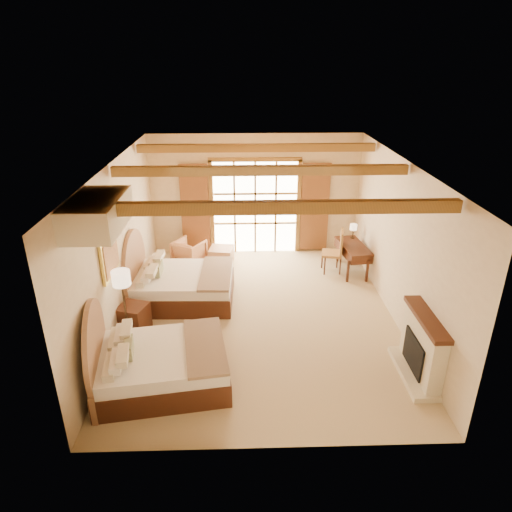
{
  "coord_description": "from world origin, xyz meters",
  "views": [
    {
      "loc": [
        -0.34,
        -8.21,
        5.01
      ],
      "look_at": [
        -0.08,
        0.2,
        1.29
      ],
      "focal_mm": 32.0,
      "sensor_mm": 36.0,
      "label": 1
    }
  ],
  "objects_px": {
    "bed_near": "(152,362)",
    "desk": "(352,257)",
    "bed_far": "(176,283)",
    "armchair": "(189,252)",
    "nightstand": "(134,319)"
  },
  "relations": [
    {
      "from": "bed_far",
      "to": "armchair",
      "type": "relative_size",
      "value": 3.08
    },
    {
      "from": "nightstand",
      "to": "armchair",
      "type": "xyz_separation_m",
      "value": [
        0.75,
        3.21,
        0.02
      ]
    },
    {
      "from": "desk",
      "to": "armchair",
      "type": "bearing_deg",
      "value": 165.19
    },
    {
      "from": "nightstand",
      "to": "desk",
      "type": "distance_m",
      "value": 5.55
    },
    {
      "from": "bed_far",
      "to": "desk",
      "type": "height_order",
      "value": "bed_far"
    },
    {
      "from": "bed_near",
      "to": "nightstand",
      "type": "height_order",
      "value": "bed_near"
    },
    {
      "from": "armchair",
      "to": "desk",
      "type": "height_order",
      "value": "desk"
    },
    {
      "from": "bed_near",
      "to": "armchair",
      "type": "bearing_deg",
      "value": 80.14
    },
    {
      "from": "bed_far",
      "to": "nightstand",
      "type": "height_order",
      "value": "bed_far"
    },
    {
      "from": "nightstand",
      "to": "bed_near",
      "type": "bearing_deg",
      "value": -49.46
    },
    {
      "from": "bed_far",
      "to": "bed_near",
      "type": "bearing_deg",
      "value": -88.73
    },
    {
      "from": "bed_near",
      "to": "desk",
      "type": "bearing_deg",
      "value": 36.15
    },
    {
      "from": "nightstand",
      "to": "desk",
      "type": "bearing_deg",
      "value": 46.53
    },
    {
      "from": "bed_far",
      "to": "desk",
      "type": "bearing_deg",
      "value": 19.81
    },
    {
      "from": "bed_far",
      "to": "armchair",
      "type": "xyz_separation_m",
      "value": [
        0.1,
        1.92,
        -0.11
      ]
    }
  ]
}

